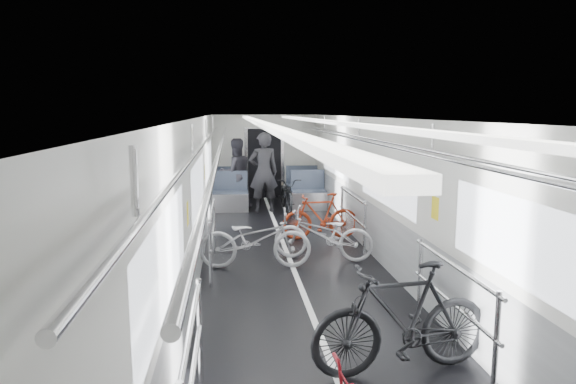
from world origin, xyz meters
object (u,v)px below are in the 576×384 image
(bike_right_far, at_px, (321,216))
(bike_aisle, at_px, (287,194))
(bike_right_near, at_px, (402,318))
(person_standing, at_px, (264,172))
(bike_left_far, at_px, (255,239))
(person_seated, at_px, (236,173))
(bike_right_mid, at_px, (323,234))

(bike_right_far, distance_m, bike_aisle, 2.90)
(bike_right_near, xyz_separation_m, person_standing, (-0.80, 8.13, 0.45))
(bike_left_far, height_order, person_seated, person_seated)
(bike_right_far, relative_size, person_seated, 0.84)
(bike_right_near, relative_size, person_seated, 1.01)
(bike_right_mid, xyz_separation_m, person_standing, (-0.72, 4.31, 0.55))
(bike_right_far, bearing_deg, bike_right_mid, -11.91)
(bike_right_near, xyz_separation_m, person_seated, (-1.48, 8.81, 0.36))
(bike_left_far, relative_size, bike_right_mid, 1.07)
(bike_aisle, relative_size, person_standing, 0.83)
(bike_right_near, bearing_deg, bike_left_far, -167.34)
(bike_right_mid, bearing_deg, bike_aisle, -159.89)
(person_standing, bearing_deg, bike_aisle, 172.59)
(bike_right_mid, bearing_deg, bike_right_near, 19.41)
(bike_left_far, distance_m, person_standing, 4.67)
(bike_right_near, distance_m, bike_right_far, 5.25)
(bike_left_far, bearing_deg, bike_right_near, -156.70)
(bike_right_near, distance_m, person_standing, 8.18)
(bike_right_mid, bearing_deg, bike_left_far, -56.80)
(bike_left_far, height_order, person_standing, person_standing)
(bike_right_mid, height_order, bike_right_far, bike_right_far)
(person_standing, distance_m, person_seated, 0.96)
(bike_right_far, xyz_separation_m, person_seated, (-1.62, 3.56, 0.45))
(bike_left_far, xyz_separation_m, bike_right_near, (1.24, -3.51, 0.07))
(bike_left_far, xyz_separation_m, bike_right_mid, (1.16, 0.31, -0.03))
(bike_aisle, bearing_deg, bike_left_far, -104.84)
(bike_right_near, height_order, bike_aisle, bike_right_near)
(bike_left_far, bearing_deg, person_seated, 6.51)
(bike_left_far, relative_size, person_standing, 0.90)
(bike_left_far, distance_m, person_seated, 5.32)
(bike_right_mid, xyz_separation_m, bike_right_far, (0.21, 1.43, 0.01))
(bike_left_far, distance_m, bike_aisle, 4.73)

